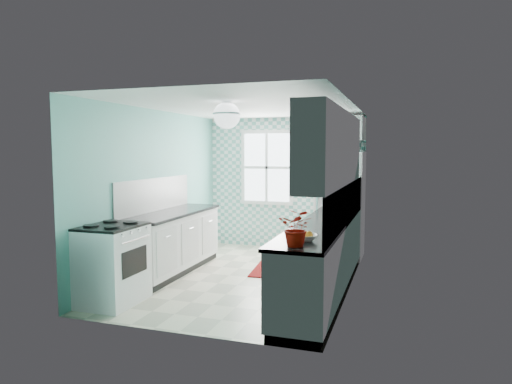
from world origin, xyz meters
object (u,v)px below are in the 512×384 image
(fruit_bowl, at_px, (304,237))
(potted_plant, at_px, (297,228))
(fridge, at_px, (340,205))
(sink, at_px, (335,214))
(ceiling_light, at_px, (227,115))
(stove, at_px, (112,263))
(microwave, at_px, (341,144))

(fruit_bowl, xyz_separation_m, potted_plant, (0.00, -0.32, 0.15))
(fridge, relative_size, potted_plant, 4.97)
(fridge, height_order, potted_plant, fridge)
(fruit_bowl, bearing_deg, sink, 89.90)
(ceiling_light, distance_m, potted_plant, 2.07)
(ceiling_light, distance_m, sink, 2.26)
(stove, bearing_deg, potted_plant, -7.02)
(microwave, bearing_deg, potted_plant, 94.30)
(sink, distance_m, fruit_bowl, 2.20)
(sink, xyz_separation_m, microwave, (-0.09, 1.26, 1.06))
(fruit_bowl, relative_size, microwave, 0.55)
(stove, relative_size, sink, 1.79)
(fruit_bowl, bearing_deg, stove, 178.08)
(ceiling_light, bearing_deg, stove, -146.32)
(fridge, relative_size, stove, 1.94)
(fridge, xyz_separation_m, sink, (0.09, -1.26, 0.00))
(sink, bearing_deg, fridge, 92.54)
(ceiling_light, xyz_separation_m, fruit_bowl, (1.20, -0.88, -1.35))
(ceiling_light, relative_size, stove, 0.37)
(potted_plant, xyz_separation_m, microwave, (-0.09, 3.77, 0.87))
(sink, bearing_deg, stove, -140.35)
(ceiling_light, relative_size, sink, 0.66)
(fridge, xyz_separation_m, microwave, (0.00, 0.00, 1.07))
(sink, relative_size, microwave, 1.03)
(ceiling_light, height_order, fruit_bowl, ceiling_light)
(ceiling_light, xyz_separation_m, potted_plant, (1.20, -1.20, -1.20))
(ceiling_light, relative_size, potted_plant, 0.94)
(potted_plant, bearing_deg, fruit_bowl, 90.00)
(fridge, xyz_separation_m, fruit_bowl, (0.09, -3.46, 0.05))
(sink, bearing_deg, microwave, 92.53)
(ceiling_light, distance_m, fruit_bowl, 2.01)
(ceiling_light, bearing_deg, microwave, 66.69)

